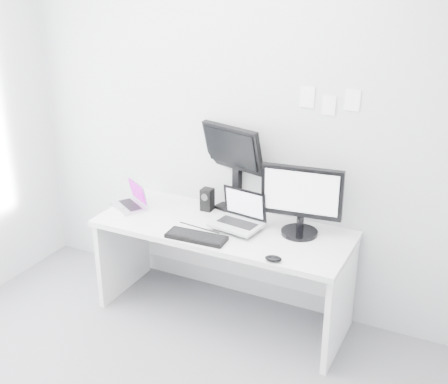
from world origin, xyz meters
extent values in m
plane|color=#B8BABD|center=(0.00, 1.60, 1.35)|extent=(3.60, 0.00, 3.60)
cube|color=silver|center=(0.00, 1.25, 0.36)|extent=(1.80, 0.70, 0.73)
cube|color=silver|center=(-0.78, 1.23, 0.84)|extent=(0.35, 0.33, 0.21)
cube|color=black|center=(-0.23, 1.45, 0.81)|extent=(0.10, 0.10, 0.17)
cube|color=#ACAFB4|center=(0.11, 1.24, 0.87)|extent=(0.37, 0.30, 0.28)
cube|color=black|center=(-0.05, 1.55, 1.07)|extent=(0.52, 0.30, 0.67)
cube|color=black|center=(0.52, 1.37, 0.98)|extent=(0.57, 0.32, 0.50)
cube|color=black|center=(-0.07, 1.00, 0.74)|extent=(0.42, 0.17, 0.03)
ellipsoid|color=black|center=(0.50, 0.94, 0.75)|extent=(0.12, 0.08, 0.04)
cube|color=white|center=(0.45, 1.59, 1.62)|extent=(0.10, 0.00, 0.14)
cube|color=white|center=(0.60, 1.59, 1.58)|extent=(0.09, 0.00, 0.13)
cube|color=white|center=(0.75, 1.59, 1.63)|extent=(0.10, 0.00, 0.14)
camera|label=1|loc=(1.63, -2.02, 2.49)|focal=46.59mm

